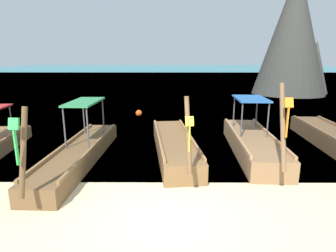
{
  "coord_description": "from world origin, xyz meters",
  "views": [
    {
      "loc": [
        0.06,
        -5.63,
        3.42
      ],
      "look_at": [
        0.0,
        3.67,
        1.14
      ],
      "focal_mm": 30.17,
      "sensor_mm": 36.0,
      "label": 1
    }
  ],
  "objects_px": {
    "longtail_boat_orange_ribbon": "(252,143)",
    "longtail_boat_yellow_ribbon": "(174,146)",
    "longtail_boat_green_ribbon": "(80,152)",
    "karst_rock": "(295,34)",
    "mooring_buoy_near": "(139,113)"
  },
  "relations": [
    {
      "from": "longtail_boat_orange_ribbon",
      "to": "karst_rock",
      "type": "bearing_deg",
      "value": 63.95
    },
    {
      "from": "longtail_boat_yellow_ribbon",
      "to": "longtail_boat_orange_ribbon",
      "type": "height_order",
      "value": "longtail_boat_orange_ribbon"
    },
    {
      "from": "longtail_boat_yellow_ribbon",
      "to": "mooring_buoy_near",
      "type": "distance_m",
      "value": 6.97
    },
    {
      "from": "longtail_boat_orange_ribbon",
      "to": "mooring_buoy_near",
      "type": "height_order",
      "value": "longtail_boat_orange_ribbon"
    },
    {
      "from": "longtail_boat_yellow_ribbon",
      "to": "mooring_buoy_near",
      "type": "xyz_separation_m",
      "value": [
        -1.99,
        6.68,
        -0.13
      ]
    },
    {
      "from": "longtail_boat_orange_ribbon",
      "to": "longtail_boat_yellow_ribbon",
      "type": "bearing_deg",
      "value": -176.9
    },
    {
      "from": "karst_rock",
      "to": "longtail_boat_orange_ribbon",
      "type": "bearing_deg",
      "value": -116.05
    },
    {
      "from": "mooring_buoy_near",
      "to": "longtail_boat_green_ribbon",
      "type": "bearing_deg",
      "value": -98.92
    },
    {
      "from": "longtail_boat_green_ribbon",
      "to": "longtail_boat_yellow_ribbon",
      "type": "relative_size",
      "value": 1.1
    },
    {
      "from": "longtail_boat_yellow_ribbon",
      "to": "karst_rock",
      "type": "bearing_deg",
      "value": 57.04
    },
    {
      "from": "longtail_boat_yellow_ribbon",
      "to": "mooring_buoy_near",
      "type": "relative_size",
      "value": 16.18
    },
    {
      "from": "longtail_boat_orange_ribbon",
      "to": "karst_rock",
      "type": "xyz_separation_m",
      "value": [
        8.4,
        17.18,
        5.07
      ]
    },
    {
      "from": "longtail_boat_green_ribbon",
      "to": "longtail_boat_yellow_ribbon",
      "type": "distance_m",
      "value": 3.26
    },
    {
      "from": "karst_rock",
      "to": "mooring_buoy_near",
      "type": "relative_size",
      "value": 30.08
    },
    {
      "from": "longtail_boat_green_ribbon",
      "to": "karst_rock",
      "type": "bearing_deg",
      "value": 51.54
    }
  ]
}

